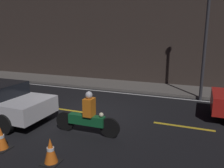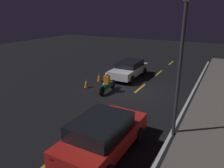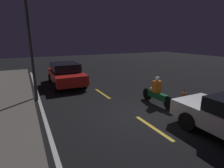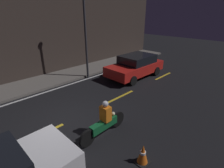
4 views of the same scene
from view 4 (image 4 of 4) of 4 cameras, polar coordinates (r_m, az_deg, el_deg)
The scene contains 11 objects.
ground_plane at distance 7.53m, azimuth -15.70°, elevation -12.53°, with size 56.00×56.00×0.00m, color black.
raised_curb at distance 11.53m, azimuth -28.05°, elevation -1.32°, with size 28.00×2.33×0.14m.
building_front at distance 12.10m, azimuth -32.54°, elevation 12.55°, with size 28.00×0.30×5.65m.
lane_dash_c at distance 7.22m, azimuth -22.75°, elevation -15.31°, with size 2.00×0.14×0.01m.
lane_dash_d at distance 9.41m, azimuth 2.85°, elevation -4.08°, with size 2.00×0.14×0.01m.
lane_dash_e at distance 12.87m, azimuth 16.38°, elevation 2.52°, with size 2.00×0.14×0.01m.
lane_solid_kerb at distance 10.30m, azimuth -25.42°, elevation -3.96°, with size 25.20×0.14×0.01m.
taxi_red at distance 12.17m, azimuth 7.68°, elevation 5.98°, with size 4.26×2.09×1.49m.
motorcycle at distance 6.41m, azimuth -2.67°, elevation -12.34°, with size 2.16×0.37×1.38m.
traffic_cone_mid at distance 5.66m, azimuth 10.02°, elevation -21.63°, with size 0.42×0.42×0.65m.
street_lamp at distance 11.40m, azimuth -8.73°, elevation 17.39°, with size 0.28×0.28×5.76m.
Camera 4 is at (-2.81, -5.56, 4.24)m, focal length 28.00 mm.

